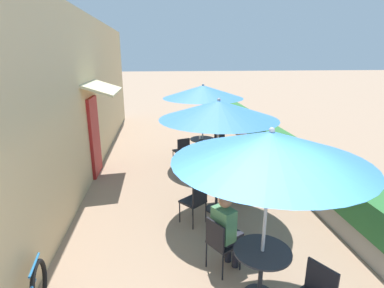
% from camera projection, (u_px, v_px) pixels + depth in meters
% --- Properties ---
extents(cafe_facade_wall, '(0.98, 13.95, 4.20)m').
position_uv_depth(cafe_facade_wall, '(90.00, 95.00, 8.25)').
color(cafe_facade_wall, '#D6B784').
rests_on(cafe_facade_wall, ground_plane).
extents(planter_hedge, '(0.60, 12.95, 1.01)m').
position_uv_depth(planter_hedge, '(270.00, 143.00, 9.30)').
color(planter_hedge, gray).
rests_on(planter_hedge, ground_plane).
extents(patio_table_near, '(0.75, 0.75, 0.73)m').
position_uv_depth(patio_table_near, '(261.00, 264.00, 3.92)').
color(patio_table_near, '#28282D').
rests_on(patio_table_near, ground_plane).
extents(patio_umbrella_near, '(2.32, 2.32, 2.37)m').
position_uv_depth(patio_umbrella_near, '(271.00, 147.00, 3.46)').
color(patio_umbrella_near, '#B7B7BC').
rests_on(patio_umbrella_near, ground_plane).
extents(cafe_chair_near_right, '(0.55, 0.55, 0.87)m').
position_uv_depth(cafe_chair_near_right, '(220.00, 241.00, 4.42)').
color(cafe_chair_near_right, black).
rests_on(cafe_chair_near_right, ground_plane).
extents(seated_patron_near_right, '(0.51, 0.48, 1.25)m').
position_uv_depth(seated_patron_near_right, '(226.00, 228.00, 4.44)').
color(seated_patron_near_right, '#23232D').
rests_on(seated_patron_near_right, ground_plane).
extents(patio_table_mid, '(0.75, 0.75, 0.73)m').
position_uv_depth(patio_table_mid, '(217.00, 187.00, 6.22)').
color(patio_table_mid, '#28282D').
rests_on(patio_table_mid, ground_plane).
extents(patio_umbrella_mid, '(2.32, 2.32, 2.37)m').
position_uv_depth(patio_umbrella_mid, '(219.00, 110.00, 5.76)').
color(patio_umbrella_mid, '#B7B7BC').
rests_on(patio_umbrella_mid, ground_plane).
extents(cafe_chair_mid_left, '(0.56, 0.56, 0.87)m').
position_uv_depth(cafe_chair_mid_left, '(234.00, 176.00, 6.77)').
color(cafe_chair_mid_left, black).
rests_on(cafe_chair_mid_left, ground_plane).
extents(seated_patron_mid_left, '(0.50, 0.51, 1.25)m').
position_uv_depth(seated_patron_mid_left, '(239.00, 171.00, 6.64)').
color(seated_patron_mid_left, '#23232D').
rests_on(seated_patron_mid_left, ground_plane).
extents(cafe_chair_mid_right, '(0.56, 0.56, 0.87)m').
position_uv_depth(cafe_chair_mid_right, '(196.00, 200.00, 5.69)').
color(cafe_chair_mid_right, black).
rests_on(cafe_chair_mid_right, ground_plane).
extents(coffee_cup_mid, '(0.07, 0.07, 0.09)m').
position_uv_depth(coffee_cup_mid, '(223.00, 175.00, 6.17)').
color(coffee_cup_mid, white).
rests_on(coffee_cup_mid, patio_table_mid).
extents(patio_table_far, '(0.75, 0.75, 0.73)m').
position_uv_depth(patio_table_far, '(202.00, 145.00, 9.05)').
color(patio_table_far, '#28282D').
rests_on(patio_table_far, ground_plane).
extents(patio_umbrella_far, '(2.32, 2.32, 2.37)m').
position_uv_depth(patio_umbrella_far, '(203.00, 92.00, 8.59)').
color(patio_umbrella_far, '#B7B7BC').
rests_on(patio_umbrella_far, ground_plane).
extents(cafe_chair_far_left, '(0.51, 0.51, 0.87)m').
position_uv_depth(cafe_chair_far_left, '(182.00, 150.00, 8.68)').
color(cafe_chair_far_left, black).
rests_on(cafe_chair_far_left, ground_plane).
extents(cafe_chair_far_right, '(0.51, 0.51, 0.87)m').
position_uv_depth(cafe_chair_far_right, '(221.00, 142.00, 9.43)').
color(cafe_chair_far_right, black).
rests_on(cafe_chair_far_right, ground_plane).
extents(coffee_cup_far, '(0.07, 0.07, 0.09)m').
position_uv_depth(coffee_cup_far, '(200.00, 138.00, 8.94)').
color(coffee_cup_far, white).
rests_on(coffee_cup_far, patio_table_far).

